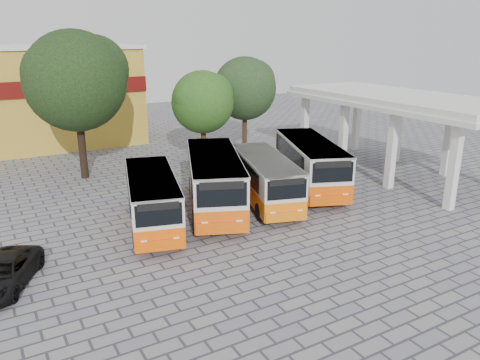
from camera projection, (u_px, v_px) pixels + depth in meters
ground at (305, 221)px, 23.94m from camera, size 90.00×90.00×0.00m
terminal_shelter at (399, 102)px, 30.77m from camera, size 6.80×15.80×5.40m
shophouse_block at (11, 97)px, 38.98m from camera, size 20.40×10.40×8.30m
bus_far_left at (152, 197)px, 22.90m from camera, size 4.04×7.74×2.64m
bus_centre_left at (214, 179)px, 25.01m from camera, size 5.57×9.08×3.06m
bus_centre_right at (265, 177)px, 26.05m from camera, size 4.26×7.85×2.67m
bus_far_right at (310, 162)px, 28.51m from camera, size 5.38×8.86×2.98m
tree_left at (76, 78)px, 29.34m from camera, size 6.66×6.35×9.51m
tree_middle at (203, 100)px, 33.41m from camera, size 4.70×4.48×6.75m
tree_right at (245, 86)px, 36.17m from camera, size 5.12×4.87×7.56m
parked_car at (2, 273)px, 17.58m from camera, size 3.56×4.53×1.15m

